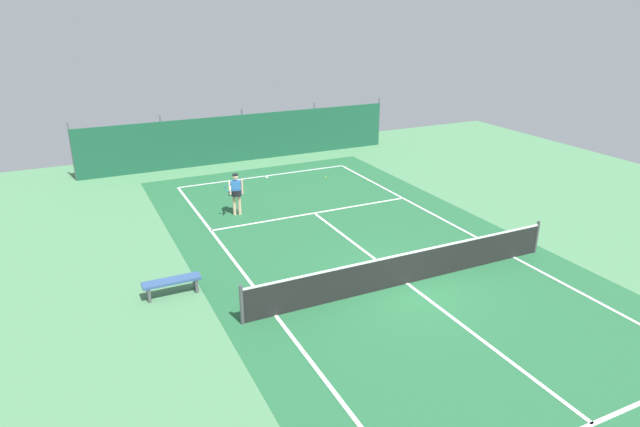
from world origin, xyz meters
The scene contains 10 objects.
ground_plane centered at (0.00, 0.00, 0.00)m, with size 36.00×36.00×0.00m, color #4C8456.
court_surface centered at (0.00, 0.00, 0.00)m, with size 11.02×26.60×0.01m.
tennis_net centered at (0.00, 0.00, 0.51)m, with size 10.12×0.10×1.10m.
back_fence centered at (0.00, 15.47, 0.67)m, with size 16.30×0.98×2.70m.
tennis_player centered at (-2.75, 7.55, 0.96)m, with size 0.81×0.68×1.64m.
tennis_ball_near_player centered at (2.46, 10.41, 0.03)m, with size 0.07×0.07×0.07m, color #CCDB33.
tennis_ball_midcourt centered at (-1.96, 11.20, 0.03)m, with size 0.07×0.07×0.07m, color #CCDB33.
tennis_ball_by_sideline centered at (4.00, 9.13, 0.03)m, with size 0.07×0.07×0.07m, color #CCDB33.
parked_car centered at (-3.41, 17.37, 0.84)m, with size 2.40×4.39×1.68m.
courtside_bench centered at (-6.31, 2.26, 0.37)m, with size 1.60×0.40×0.49m.
Camera 1 is at (-8.48, -11.82, 7.65)m, focal length 30.96 mm.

